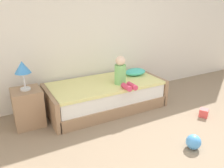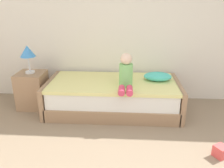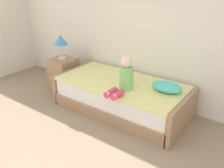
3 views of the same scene
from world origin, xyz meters
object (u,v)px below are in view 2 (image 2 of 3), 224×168
Objects in this scene: nightstand at (33,90)px; table_lamp at (28,53)px; bed at (113,96)px; child_figure at (126,74)px; pillow at (158,76)px; toy_block at (221,151)px.

table_lamp reaches higher than nightstand.
child_figure is (0.20, -0.23, 0.46)m from bed.
pillow reaches higher than nightstand.
toy_block is (2.68, -1.17, -0.87)m from table_lamp.
table_lamp reaches higher than pillow.
toy_block is (1.33, -1.12, -0.18)m from bed.
pillow is at bearing 8.03° from bed.
child_figure is (1.55, -0.27, 0.40)m from nightstand.
nightstand is at bearing 170.10° from child_figure.
table_lamp is 3.25× the size of toy_block.
nightstand is 1.33× the size of table_lamp.
table_lamp is 2.09m from pillow.
child_figure is 1.57m from toy_block.
pillow is (0.71, 0.10, 0.32)m from bed.
nightstand is 1.36× the size of pillow.
child_figure is at bearing -48.50° from bed.
nightstand is (-1.35, 0.04, 0.05)m from bed.
table_lamp is at bearing 178.20° from bed.
nightstand is 1.63m from child_figure.
child_figure is 0.62m from pillow.
child_figure is at bearing -9.90° from nightstand.
nightstand is 0.64m from table_lamp.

